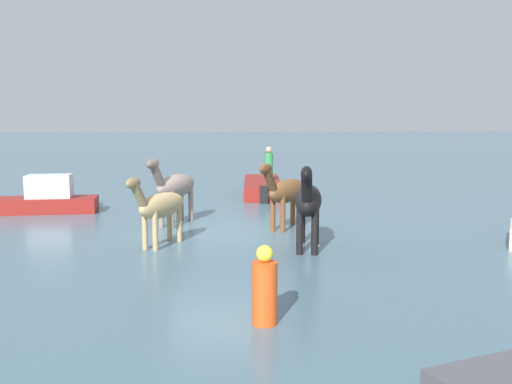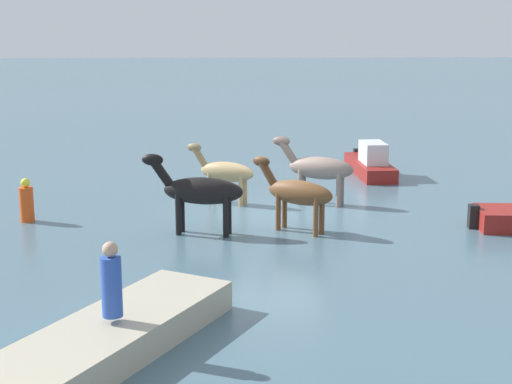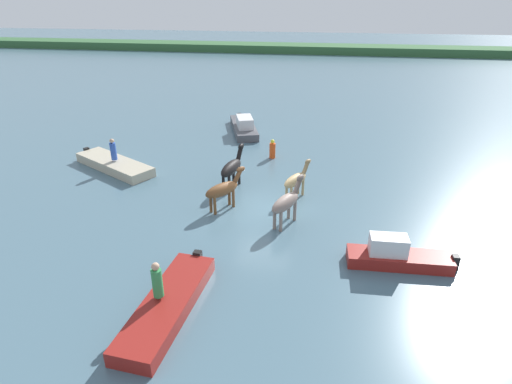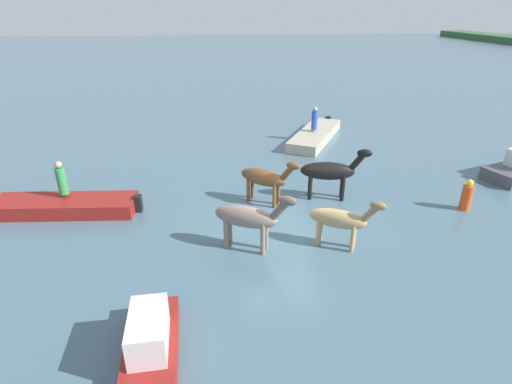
# 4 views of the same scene
# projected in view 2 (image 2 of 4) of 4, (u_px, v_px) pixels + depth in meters

# --- Properties ---
(ground_plane) EXTENTS (189.12, 189.12, 0.00)m
(ground_plane) POSITION_uv_depth(u_px,v_px,m) (276.00, 215.00, 20.80)
(ground_plane) COLOR #476675
(horse_mid_herd) EXTENTS (1.66, 2.04, 1.78)m
(horse_mid_herd) POSITION_uv_depth(u_px,v_px,m) (297.00, 193.00, 18.91)
(horse_mid_herd) COLOR brown
(horse_mid_herd) RESTS_ON ground_plane
(horse_pinto_flank) EXTENTS (1.38, 2.34, 1.88)m
(horse_pinto_flank) POSITION_uv_depth(u_px,v_px,m) (318.00, 168.00, 21.80)
(horse_pinto_flank) COLOR gray
(horse_pinto_flank) RESTS_ON ground_plane
(horse_rear_stallion) EXTENTS (1.33, 2.03, 1.66)m
(horse_rear_stallion) POSITION_uv_depth(u_px,v_px,m) (225.00, 172.00, 21.89)
(horse_rear_stallion) COLOR tan
(horse_rear_stallion) RESTS_ON ground_plane
(horse_dun_straggler) EXTENTS (0.99, 2.52, 1.95)m
(horse_dun_straggler) POSITION_uv_depth(u_px,v_px,m) (200.00, 191.00, 18.66)
(horse_dun_straggler) COLOR black
(horse_dun_straggler) RESTS_ON ground_plane
(boat_motor_center) EXTENTS (5.43, 3.97, 0.76)m
(boat_motor_center) POSITION_uv_depth(u_px,v_px,m) (104.00, 346.00, 11.91)
(boat_motor_center) COLOR #B7AD93
(boat_motor_center) RESTS_ON ground_plane
(boat_dinghy_port) EXTENTS (3.90, 1.18, 1.31)m
(boat_dinghy_port) POSITION_uv_depth(u_px,v_px,m) (370.00, 166.00, 26.23)
(boat_dinghy_port) COLOR maroon
(boat_dinghy_port) RESTS_ON ground_plane
(person_boatman_standing) EXTENTS (0.32, 0.32, 1.19)m
(person_boatman_standing) POSITION_uv_depth(u_px,v_px,m) (111.00, 282.00, 11.84)
(person_boatman_standing) COLOR #2D51B2
(person_boatman_standing) RESTS_ON boat_motor_center
(buoy_channel_marker) EXTENTS (0.36, 0.36, 1.14)m
(buoy_channel_marker) POSITION_uv_depth(u_px,v_px,m) (27.00, 202.00, 19.98)
(buoy_channel_marker) COLOR #E54C19
(buoy_channel_marker) RESTS_ON ground_plane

